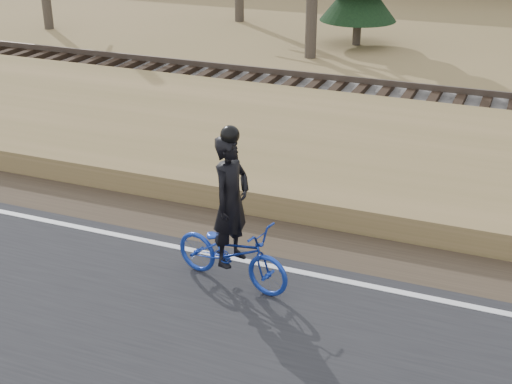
% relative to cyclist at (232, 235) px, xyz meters
% --- Properties ---
extents(ground, '(120.00, 120.00, 0.00)m').
position_rel_cyclist_xyz_m(ground, '(0.84, 0.42, -0.83)').
color(ground, olive).
rests_on(ground, ground).
extents(edge_line, '(120.00, 0.12, 0.01)m').
position_rel_cyclist_xyz_m(edge_line, '(0.84, 0.62, -0.76)').
color(edge_line, silver).
rests_on(edge_line, road).
extents(shoulder, '(120.00, 1.60, 0.04)m').
position_rel_cyclist_xyz_m(shoulder, '(0.84, 1.62, -0.81)').
color(shoulder, '#473A2B').
rests_on(shoulder, ground).
extents(embankment, '(120.00, 5.00, 0.44)m').
position_rel_cyclist_xyz_m(embankment, '(0.84, 4.62, -0.61)').
color(embankment, olive).
rests_on(embankment, ground).
extents(ballast, '(120.00, 3.00, 0.45)m').
position_rel_cyclist_xyz_m(ballast, '(0.84, 8.42, -0.60)').
color(ballast, slate).
rests_on(ballast, ground).
extents(railroad, '(120.00, 2.40, 0.29)m').
position_rel_cyclist_xyz_m(railroad, '(0.84, 8.42, -0.30)').
color(railroad, black).
rests_on(railroad, ballast).
extents(cyclist, '(1.95, 0.99, 2.38)m').
position_rel_cyclist_xyz_m(cyclist, '(0.00, 0.00, 0.00)').
color(cyclist, '#17339E').
rests_on(cyclist, road).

